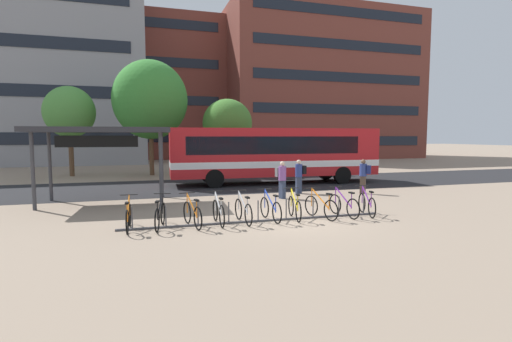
{
  "coord_description": "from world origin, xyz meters",
  "views": [
    {
      "loc": [
        -4.75,
        -11.76,
        2.76
      ],
      "look_at": [
        0.08,
        4.07,
        1.25
      ],
      "focal_mm": 26.84,
      "sensor_mm": 36.0,
      "label": 1
    }
  ],
  "objects_px": {
    "city_bus": "(276,153)",
    "parked_bicycle_white_3": "(218,212)",
    "commuter_black_pack_0": "(299,174)",
    "street_tree_2": "(227,123)",
    "parked_bicycle_orange_7": "(321,207)",
    "commuter_navy_pack_2": "(364,174)",
    "street_tree_1": "(69,112)",
    "parked_bicycle_black_1": "(160,216)",
    "parked_bicycle_orange_0": "(128,217)",
    "parked_bicycle_yellow_6": "(295,208)",
    "parked_bicycle_purple_8": "(344,205)",
    "parked_bicycle_silver_4": "(243,211)",
    "parked_bicycle_blue_5": "(271,209)",
    "transit_shelter": "(102,133)",
    "parked_bicycle_purple_9": "(367,204)",
    "commuter_grey_pack_1": "(282,177)",
    "street_tree_0": "(150,100)",
    "parked_bicycle_orange_2": "(192,214)"
  },
  "relations": [
    {
      "from": "transit_shelter",
      "to": "parked_bicycle_orange_7",
      "type": "bearing_deg",
      "value": -32.01
    },
    {
      "from": "commuter_navy_pack_2",
      "to": "street_tree_1",
      "type": "relative_size",
      "value": 0.27
    },
    {
      "from": "parked_bicycle_purple_8",
      "to": "parked_bicycle_white_3",
      "type": "bearing_deg",
      "value": 82.08
    },
    {
      "from": "commuter_black_pack_0",
      "to": "commuter_navy_pack_2",
      "type": "relative_size",
      "value": 0.99
    },
    {
      "from": "parked_bicycle_purple_8",
      "to": "parked_bicycle_purple_9",
      "type": "distance_m",
      "value": 0.89
    },
    {
      "from": "parked_bicycle_silver_4",
      "to": "street_tree_2",
      "type": "relative_size",
      "value": 0.32
    },
    {
      "from": "parked_bicycle_orange_7",
      "to": "street_tree_2",
      "type": "bearing_deg",
      "value": -14.33
    },
    {
      "from": "parked_bicycle_purple_9",
      "to": "parked_bicycle_orange_0",
      "type": "bearing_deg",
      "value": 102.46
    },
    {
      "from": "parked_bicycle_yellow_6",
      "to": "commuter_black_pack_0",
      "type": "bearing_deg",
      "value": -16.2
    },
    {
      "from": "city_bus",
      "to": "street_tree_1",
      "type": "height_order",
      "value": "street_tree_1"
    },
    {
      "from": "parked_bicycle_silver_4",
      "to": "city_bus",
      "type": "bearing_deg",
      "value": -28.91
    },
    {
      "from": "city_bus",
      "to": "transit_shelter",
      "type": "relative_size",
      "value": 2.17
    },
    {
      "from": "transit_shelter",
      "to": "parked_bicycle_purple_8",
      "type": "bearing_deg",
      "value": -28.74
    },
    {
      "from": "parked_bicycle_yellow_6",
      "to": "street_tree_1",
      "type": "distance_m",
      "value": 20.01
    },
    {
      "from": "commuter_black_pack_0",
      "to": "street_tree_2",
      "type": "relative_size",
      "value": 0.3
    },
    {
      "from": "parked_bicycle_white_3",
      "to": "street_tree_1",
      "type": "xyz_separation_m",
      "value": [
        -6.82,
        17.23,
        4.0
      ]
    },
    {
      "from": "city_bus",
      "to": "commuter_black_pack_0",
      "type": "height_order",
      "value": "city_bus"
    },
    {
      "from": "parked_bicycle_yellow_6",
      "to": "parked_bicycle_purple_8",
      "type": "xyz_separation_m",
      "value": [
        1.78,
        -0.12,
        0.0
      ]
    },
    {
      "from": "parked_bicycle_white_3",
      "to": "street_tree_1",
      "type": "bearing_deg",
      "value": 21.18
    },
    {
      "from": "parked_bicycle_black_1",
      "to": "commuter_black_pack_0",
      "type": "xyz_separation_m",
      "value": [
        6.81,
        5.28,
        0.55
      ]
    },
    {
      "from": "city_bus",
      "to": "parked_bicycle_white_3",
      "type": "relative_size",
      "value": 7.04
    },
    {
      "from": "parked_bicycle_orange_7",
      "to": "parked_bicycle_purple_9",
      "type": "height_order",
      "value": "same"
    },
    {
      "from": "parked_bicycle_silver_4",
      "to": "commuter_black_pack_0",
      "type": "height_order",
      "value": "commuter_black_pack_0"
    },
    {
      "from": "parked_bicycle_purple_8",
      "to": "commuter_navy_pack_2",
      "type": "xyz_separation_m",
      "value": [
        3.6,
        4.4,
        0.57
      ]
    },
    {
      "from": "parked_bicycle_blue_5",
      "to": "transit_shelter",
      "type": "bearing_deg",
      "value": 42.82
    },
    {
      "from": "parked_bicycle_white_3",
      "to": "parked_bicycle_purple_9",
      "type": "distance_m",
      "value": 5.25
    },
    {
      "from": "parked_bicycle_yellow_6",
      "to": "street_tree_2",
      "type": "height_order",
      "value": "street_tree_2"
    },
    {
      "from": "parked_bicycle_orange_7",
      "to": "commuter_navy_pack_2",
      "type": "relative_size",
      "value": 1.02
    },
    {
      "from": "parked_bicycle_black_1",
      "to": "parked_bicycle_purple_8",
      "type": "bearing_deg",
      "value": -78.58
    },
    {
      "from": "parked_bicycle_purple_8",
      "to": "commuter_navy_pack_2",
      "type": "distance_m",
      "value": 5.71
    },
    {
      "from": "transit_shelter",
      "to": "parked_bicycle_yellow_6",
      "type": "bearing_deg",
      "value": -34.84
    },
    {
      "from": "parked_bicycle_silver_4",
      "to": "commuter_black_pack_0",
      "type": "bearing_deg",
      "value": -41.76
    },
    {
      "from": "parked_bicycle_orange_7",
      "to": "street_tree_2",
      "type": "height_order",
      "value": "street_tree_2"
    },
    {
      "from": "street_tree_1",
      "to": "parked_bicycle_silver_4",
      "type": "bearing_deg",
      "value": -66.19
    },
    {
      "from": "parked_bicycle_blue_5",
      "to": "transit_shelter",
      "type": "xyz_separation_m",
      "value": [
        -5.49,
        5.09,
        2.51
      ]
    },
    {
      "from": "city_bus",
      "to": "parked_bicycle_black_1",
      "type": "relative_size",
      "value": 7.16
    },
    {
      "from": "city_bus",
      "to": "parked_bicycle_blue_5",
      "type": "xyz_separation_m",
      "value": [
        -3.57,
        -9.3,
        -1.39
      ]
    },
    {
      "from": "city_bus",
      "to": "parked_bicycle_yellow_6",
      "type": "relative_size",
      "value": 7.09
    },
    {
      "from": "parked_bicycle_silver_4",
      "to": "parked_bicycle_white_3",
      "type": "bearing_deg",
      "value": 84.59
    },
    {
      "from": "parked_bicycle_white_3",
      "to": "parked_bicycle_orange_7",
      "type": "xyz_separation_m",
      "value": [
        3.47,
        -0.14,
        0.0
      ]
    },
    {
      "from": "parked_bicycle_black_1",
      "to": "street_tree_1",
      "type": "bearing_deg",
      "value": 28.65
    },
    {
      "from": "commuter_black_pack_0",
      "to": "street_tree_2",
      "type": "xyz_separation_m",
      "value": [
        -1.26,
        10.1,
        2.74
      ]
    },
    {
      "from": "commuter_black_pack_0",
      "to": "commuter_navy_pack_2",
      "type": "distance_m",
      "value": 3.08
    },
    {
      "from": "parked_bicycle_orange_0",
      "to": "street_tree_2",
      "type": "distance_m",
      "value": 16.97
    },
    {
      "from": "parked_bicycle_yellow_6",
      "to": "commuter_navy_pack_2",
      "type": "xyz_separation_m",
      "value": [
        5.37,
        4.28,
        0.57
      ]
    },
    {
      "from": "parked_bicycle_orange_7",
      "to": "parked_bicycle_yellow_6",
      "type": "bearing_deg",
      "value": 67.07
    },
    {
      "from": "parked_bicycle_black_1",
      "to": "street_tree_0",
      "type": "bearing_deg",
      "value": 11.39
    },
    {
      "from": "parked_bicycle_black_1",
      "to": "commuter_grey_pack_1",
      "type": "xyz_separation_m",
      "value": [
        5.46,
        4.11,
        0.57
      ]
    },
    {
      "from": "commuter_navy_pack_2",
      "to": "commuter_black_pack_0",
      "type": "bearing_deg",
      "value": 21.91
    },
    {
      "from": "parked_bicycle_orange_2",
      "to": "street_tree_2",
      "type": "distance_m",
      "value": 16.46
    }
  ]
}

